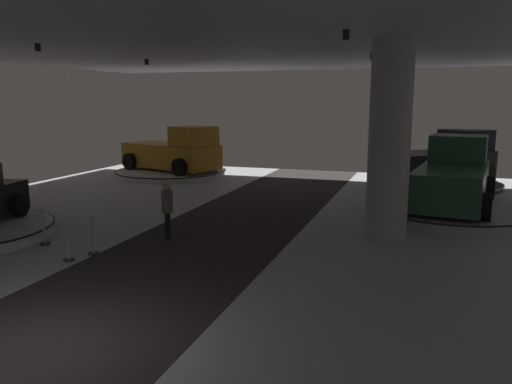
% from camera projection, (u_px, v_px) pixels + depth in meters
% --- Properties ---
extents(ground, '(24.00, 44.00, 0.06)m').
position_uv_depth(ground, '(30.00, 357.00, 7.75)').
color(ground, silver).
extents(column_right, '(1.15, 1.15, 5.50)m').
position_uv_depth(column_right, '(389.00, 141.00, 13.91)').
color(column_right, '#ADADB2').
rests_on(column_right, ground).
extents(display_platform_deep_right, '(5.68, 5.68, 0.23)m').
position_uv_depth(display_platform_deep_right, '(436.00, 183.00, 23.07)').
color(display_platform_deep_right, '#333338').
rests_on(display_platform_deep_right, ground).
extents(pickup_truck_deep_right, '(5.25, 5.22, 2.30)m').
position_uv_depth(pickup_truck_deep_right, '(443.00, 160.00, 23.03)').
color(pickup_truck_deep_right, black).
rests_on(pickup_truck_deep_right, display_platform_deep_right).
extents(display_platform_deep_left, '(5.68, 5.68, 0.30)m').
position_uv_depth(display_platform_deep_left, '(171.00, 173.00, 26.27)').
color(display_platform_deep_left, silver).
rests_on(display_platform_deep_left, ground).
extents(pickup_truck_deep_left, '(5.70, 3.99, 2.30)m').
position_uv_depth(pickup_truck_deep_left, '(175.00, 152.00, 25.88)').
color(pickup_truck_deep_left, '#B77519').
rests_on(pickup_truck_deep_left, display_platform_deep_left).
extents(display_platform_far_right, '(5.68, 5.68, 0.31)m').
position_uv_depth(display_platform_far_right, '(450.00, 210.00, 17.29)').
color(display_platform_far_right, '#B7B7BC').
rests_on(display_platform_far_right, ground).
extents(pickup_truck_far_right, '(3.24, 5.54, 2.30)m').
position_uv_depth(pickup_truck_far_right, '(453.00, 177.00, 17.39)').
color(pickup_truck_far_right, '#2D5638').
rests_on(pickup_truck_far_right, display_platform_far_right).
extents(visitor_walking_near, '(0.32, 0.32, 1.59)m').
position_uv_depth(visitor_walking_near, '(167.00, 207.00, 14.23)').
color(visitor_walking_near, black).
rests_on(visitor_walking_near, ground).
extents(stanchion_a, '(0.28, 0.28, 1.01)m').
position_uv_depth(stanchion_a, '(44.00, 231.00, 13.66)').
color(stanchion_a, '#333338').
rests_on(stanchion_a, ground).
extents(stanchion_b, '(0.28, 0.28, 1.01)m').
position_uv_depth(stanchion_b, '(68.00, 246.00, 12.27)').
color(stanchion_b, '#333338').
rests_on(stanchion_b, ground).
extents(stanchion_c, '(0.28, 0.28, 1.01)m').
position_uv_depth(stanchion_c, '(92.00, 240.00, 12.80)').
color(stanchion_c, '#333338').
rests_on(stanchion_c, ground).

